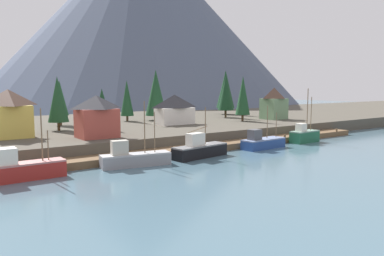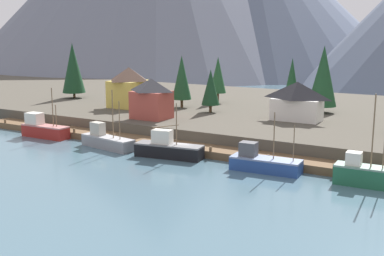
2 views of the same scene
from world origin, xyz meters
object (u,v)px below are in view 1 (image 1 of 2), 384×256
Objects in this scene: house_yellow at (9,113)px; fishing_boat_green at (304,136)px; fishing_boat_grey at (134,158)px; conifer_mid_right at (60,98)px; house_white at (175,109)px; conifer_near_left at (156,93)px; house_green at (274,103)px; conifer_far_left at (243,95)px; fishing_boat_red at (22,168)px; house_red at (97,116)px; conifer_near_right at (102,105)px; fishing_boat_blue at (262,142)px; conifer_far_right at (58,99)px; conifer_mid_left at (127,98)px; conifer_centre at (226,89)px; conifer_back_left at (226,93)px; fishing_boat_black at (199,149)px.

fishing_boat_green is at bearing -22.63° from house_yellow.
conifer_mid_right reaches higher than fishing_boat_grey.
conifer_near_left reaches higher than house_white.
house_green is 9.90m from conifer_far_left.
house_red reaches higher than fishing_boat_red.
house_white is 15.68m from conifer_near_right.
conifer_near_right is (5.14, 10.50, 1.06)m from house_red.
fishing_boat_blue is (37.24, -0.39, -0.30)m from fishing_boat_red.
fishing_boat_grey is 25.52m from conifer_far_right.
house_white is at bearing 3.60° from house_yellow.
fishing_boat_green is 34.80m from conifer_near_left.
conifer_near_left is at bearing 19.71° from house_yellow.
conifer_centre reaches higher than conifer_mid_left.
conifer_mid_right is 9.32m from conifer_far_right.
fishing_boat_red is 48.54m from fishing_boat_green.
conifer_back_left is 0.87× the size of conifer_centre.
conifer_far_left is (12.93, 18.75, 7.26)m from fishing_boat_blue.
conifer_near_right is (-5.78, 22.25, 5.69)m from fishing_boat_black.
conifer_far_left reaches higher than house_yellow.
conifer_far_right is at bearing 173.79° from house_white.
house_red is 0.53× the size of conifer_centre.
conifer_back_left reaches higher than fishing_boat_green.
fishing_boat_green is at bearing -17.36° from house_red.
fishing_boat_grey is at bearing 171.19° from fishing_boat_black.
conifer_far_right is (-2.53, 24.41, 7.00)m from fishing_boat_grey.
conifer_centre is at bearing 37.07° from fishing_boat_black.
house_red reaches higher than fishing_boat_black.
conifer_near_right is (-15.63, 0.25, 1.23)m from house_white.
house_green is at bearing -57.72° from conifer_back_left.
conifer_mid_right is 0.86× the size of conifer_back_left.
conifer_mid_left is at bearing 47.70° from conifer_near_right.
conifer_mid_right is at bearing 98.58° from fishing_boat_black.
conifer_mid_right is 0.89× the size of conifer_far_left.
conifer_centre is at bearing 54.28° from fishing_boat_blue.
house_green is at bearing -5.02° from conifer_near_right.
fishing_boat_green is 39.22m from conifer_mid_left.
house_green is (22.62, 18.27, 5.31)m from fishing_boat_blue.
conifer_mid_left is (-5.07, 11.86, 2.07)m from house_white.
house_green is 0.95× the size of house_white.
house_green is 0.65× the size of conifer_near_left.
house_red is 0.82× the size of house_white.
house_green reaches higher than fishing_boat_green.
conifer_near_left is 21.32m from conifer_mid_right.
fishing_boat_blue is at bearing -80.92° from house_white.
conifer_mid_left is at bearing 118.50° from fishing_boat_green.
conifer_far_left reaches higher than fishing_boat_red.
conifer_back_left is at bearing 26.75° from fishing_boat_red.
fishing_boat_grey is at bearing -90.64° from conifer_mid_right.
conifer_centre reaches higher than conifer_mid_right.
conifer_mid_left reaches higher than fishing_boat_grey.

